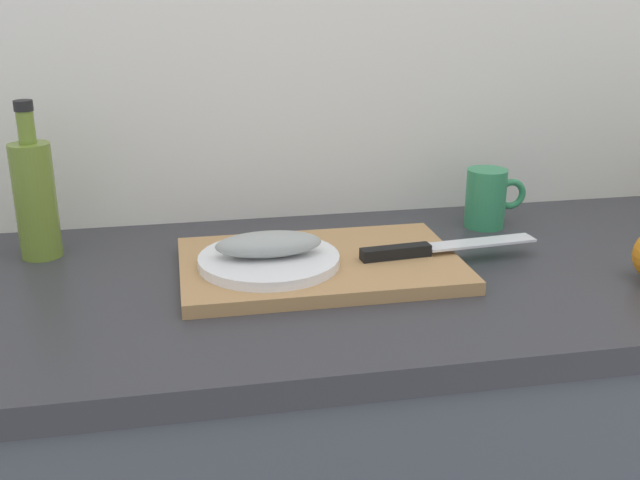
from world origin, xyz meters
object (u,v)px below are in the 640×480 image
(cutting_board, at_px, (320,265))
(coffee_mug_1, at_px, (487,198))
(fish_fillet, at_px, (269,244))
(chef_knife, at_px, (427,248))
(white_plate, at_px, (269,260))
(olive_oil_bottle, at_px, (35,197))

(cutting_board, xyz_separation_m, coffee_mug_1, (0.33, 0.16, 0.04))
(fish_fillet, bearing_deg, chef_knife, 0.52)
(fish_fillet, xyz_separation_m, coffee_mug_1, (0.41, 0.17, -0.00))
(cutting_board, relative_size, coffee_mug_1, 3.80)
(chef_knife, xyz_separation_m, coffee_mug_1, (0.17, 0.17, 0.02))
(white_plate, bearing_deg, cutting_board, 8.50)
(white_plate, height_order, fish_fillet, fish_fillet)
(cutting_board, xyz_separation_m, olive_oil_bottle, (-0.43, 0.15, 0.09))
(cutting_board, height_order, chef_knife, chef_knife)
(cutting_board, height_order, fish_fillet, fish_fillet)
(olive_oil_bottle, bearing_deg, coffee_mug_1, 0.50)
(chef_knife, height_order, olive_oil_bottle, olive_oil_bottle)
(cutting_board, bearing_deg, white_plate, -171.50)
(chef_knife, xyz_separation_m, olive_oil_bottle, (-0.59, 0.16, 0.07))
(fish_fillet, bearing_deg, white_plate, -176.42)
(white_plate, xyz_separation_m, coffee_mug_1, (0.41, 0.17, 0.03))
(chef_knife, height_order, coffee_mug_1, coffee_mug_1)
(white_plate, height_order, coffee_mug_1, coffee_mug_1)
(olive_oil_bottle, distance_m, coffee_mug_1, 0.76)
(fish_fillet, bearing_deg, coffee_mug_1, 22.11)
(coffee_mug_1, bearing_deg, cutting_board, -154.95)
(olive_oil_bottle, bearing_deg, fish_fillet, -24.97)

